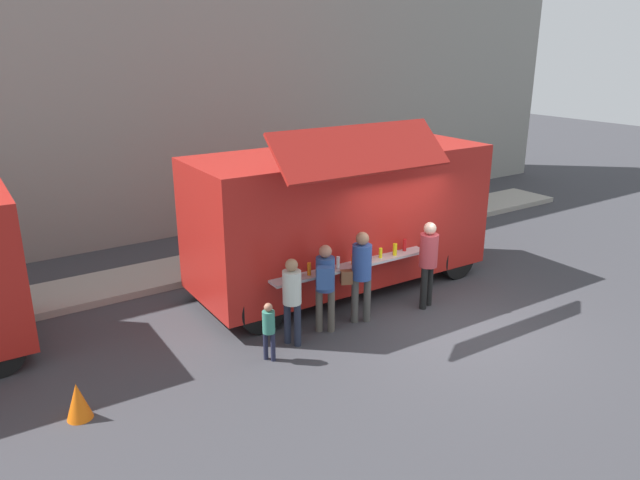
# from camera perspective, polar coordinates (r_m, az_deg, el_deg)

# --- Properties ---
(ground_plane) EXTENTS (60.00, 60.00, 0.00)m
(ground_plane) POSITION_cam_1_polar(r_m,az_deg,el_deg) (11.63, 11.66, -7.75)
(ground_plane) COLOR #38383D
(curb_strip) EXTENTS (28.00, 1.60, 0.15)m
(curb_strip) POSITION_cam_1_polar(r_m,az_deg,el_deg) (13.65, -18.55, -3.97)
(curb_strip) COLOR #9E998E
(curb_strip) RESTS_ON ground
(building_behind) EXTENTS (32.00, 2.40, 7.06)m
(building_behind) POSITION_cam_1_polar(r_m,az_deg,el_deg) (16.81, -20.28, 12.12)
(building_behind) COLOR gray
(building_behind) RESTS_ON ground
(food_truck_main) EXTENTS (6.34, 3.22, 3.64)m
(food_truck_main) POSITION_cam_1_polar(r_m,az_deg,el_deg) (12.52, 2.07, 2.45)
(food_truck_main) COLOR red
(food_truck_main) RESTS_ON ground
(traffic_cone_orange) EXTENTS (0.36, 0.36, 0.55)m
(traffic_cone_orange) POSITION_cam_1_polar(r_m,az_deg,el_deg) (9.30, -22.03, -14.02)
(traffic_cone_orange) COLOR orange
(traffic_cone_orange) RESTS_ON ground
(trash_bin) EXTENTS (0.60, 0.60, 0.91)m
(trash_bin) POSITION_cam_1_polar(r_m,az_deg,el_deg) (16.78, 7.36, 2.36)
(trash_bin) COLOR #2E6136
(trash_bin) RESTS_ON ground
(customer_front_ordering) EXTENTS (0.57, 0.41, 1.78)m
(customer_front_ordering) POSITION_cam_1_polar(r_m,az_deg,el_deg) (11.06, 3.90, -2.82)
(customer_front_ordering) COLOR #484643
(customer_front_ordering) RESTS_ON ground
(customer_mid_with_backpack) EXTENTS (0.49, 0.53, 1.66)m
(customer_mid_with_backpack) POSITION_cam_1_polar(r_m,az_deg,el_deg) (10.64, 0.50, -3.85)
(customer_mid_with_backpack) COLOR #504A41
(customer_mid_with_backpack) RESTS_ON ground
(customer_rear_waiting) EXTENTS (0.32, 0.32, 1.59)m
(customer_rear_waiting) POSITION_cam_1_polar(r_m,az_deg,el_deg) (10.26, -2.68, -5.16)
(customer_rear_waiting) COLOR #202536
(customer_rear_waiting) RESTS_ON ground
(customer_extra_browsing) EXTENTS (0.36, 0.36, 1.76)m
(customer_extra_browsing) POSITION_cam_1_polar(r_m,az_deg,el_deg) (11.85, 10.26, -1.62)
(customer_extra_browsing) COLOR black
(customer_extra_browsing) RESTS_ON ground
(child_near_queue) EXTENTS (0.21, 0.21, 1.03)m
(child_near_queue) POSITION_cam_1_polar(r_m,az_deg,el_deg) (9.93, -4.90, -8.20)
(child_near_queue) COLOR #1F2139
(child_near_queue) RESTS_ON ground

